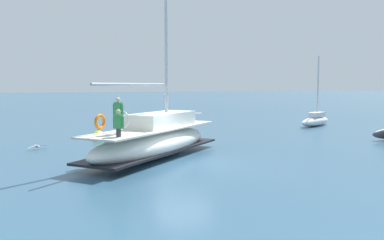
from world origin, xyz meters
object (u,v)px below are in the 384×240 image
Objects in this scene: seagull at (37,146)px; mooring_buoy at (98,136)px; main_sailboat at (155,139)px; moored_cutter_right at (315,120)px.

mooring_buoy is (-2.66, 3.78, 0.05)m from seagull.
seagull is 1.11× the size of mooring_buoy.
main_sailboat is 12.95× the size of mooring_buoy.
main_sailboat is at bearing 47.96° from seagull.
seagull is (4.66, -22.95, -0.33)m from moored_cutter_right.
mooring_buoy is at bearing 125.14° from seagull.
moored_cutter_right is 6.15× the size of mooring_buoy.
moored_cutter_right is at bearing 118.27° from main_sailboat.
main_sailboat is 20.00m from moored_cutter_right.
mooring_buoy is at bearing -168.20° from main_sailboat.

